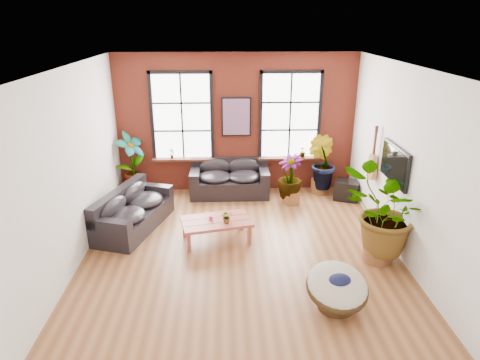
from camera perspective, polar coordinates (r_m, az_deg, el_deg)
The scene contains 19 objects.
room at distance 7.88m, azimuth 0.12°, elevation 2.20°, with size 6.04×6.54×3.54m.
sofa_back at distance 10.92m, azimuth -1.41°, elevation 0.18°, with size 1.98×0.96×0.91m.
sofa_left at distance 9.46m, azimuth -14.23°, elevation -4.06°, with size 1.49×2.31×0.84m.
coffee_table at distance 8.69m, azimuth -3.19°, elevation -5.67°, with size 1.52×1.08×0.53m.
papasan_chair at distance 6.95m, azimuth 12.82°, elevation -13.82°, with size 1.10×1.12×0.72m.
poster at distance 10.75m, azimuth -0.50°, elevation 8.42°, with size 0.74×0.06×0.98m.
tv_wall_unit at distance 8.96m, azimuth 19.10°, elevation 1.97°, with size 0.13×1.86×1.20m.
media_box at distance 10.98m, azimuth 14.00°, elevation -1.30°, with size 0.72×0.66×0.48m.
pot_back_left at distance 11.25m, azimuth -13.77°, elevation -1.02°, with size 0.66×0.66×0.37m.
pot_back_right at distance 11.29m, azimuth 10.62°, elevation -0.76°, with size 0.57×0.57×0.35m.
pot_right_wall at distance 8.47m, azimuth 17.85°, elevation -8.99°, with size 0.60×0.60×0.39m.
pot_mid at distance 10.54m, azimuth 6.79°, elevation -2.23°, with size 0.58×0.58×0.32m.
floor_plant_back_left at distance 11.00m, azimuth -14.22°, elevation 2.39°, with size 0.79×0.54×1.51m, color #154F1E.
floor_plant_back_right at distance 11.04m, azimuth 10.79°, elevation 2.31°, with size 0.74×0.60×1.35m, color #154F1E.
floor_plant_right_wall at distance 8.11m, azimuth 18.78°, elevation -4.27°, with size 1.47×1.27×1.63m, color #154F1E.
floor_plant_mid at distance 10.36m, azimuth 6.68°, elevation 0.47°, with size 0.61×0.61×1.08m, color #154F1E.
table_plant at distance 8.51m, azimuth -1.76°, elevation -4.90°, with size 0.23×0.20×0.25m, color #154F1E.
sill_plant_left at distance 11.02m, azimuth -9.10°, elevation 3.54°, with size 0.14×0.10×0.27m, color #154F1E.
sill_plant_right at distance 11.11m, azimuth 8.34°, elevation 3.73°, with size 0.15×0.15×0.27m, color #154F1E.
Camera 1 is at (-0.28, -7.31, 4.27)m, focal length 32.00 mm.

